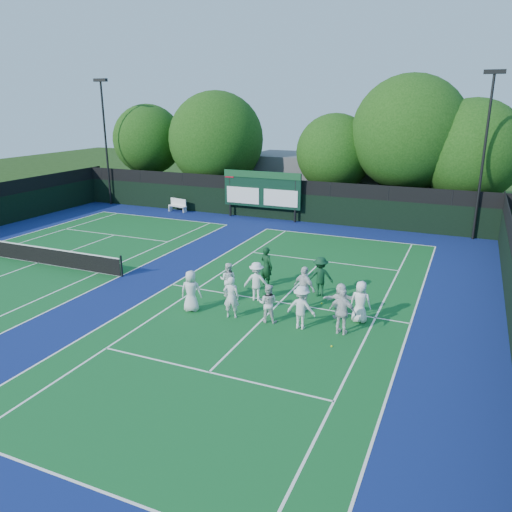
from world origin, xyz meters
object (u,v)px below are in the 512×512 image
at_px(tennis_net, 37,254).
at_px(coach_left, 267,267).
at_px(scoreboard, 262,190).
at_px(bench, 178,205).

relative_size(tennis_net, coach_left, 6.01).
bearing_deg(tennis_net, scoreboard, 64.40).
distance_m(tennis_net, bench, 14.38).
bearing_deg(tennis_net, bench, 90.48).
bearing_deg(coach_left, tennis_net, 31.02).
bearing_deg(scoreboard, tennis_net, -115.60).
xyz_separation_m(scoreboard, tennis_net, (-6.99, -14.59, -1.70)).
bearing_deg(scoreboard, coach_left, -66.21).
xyz_separation_m(scoreboard, bench, (-7.11, -0.21, -1.63)).
height_order(tennis_net, bench, tennis_net).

